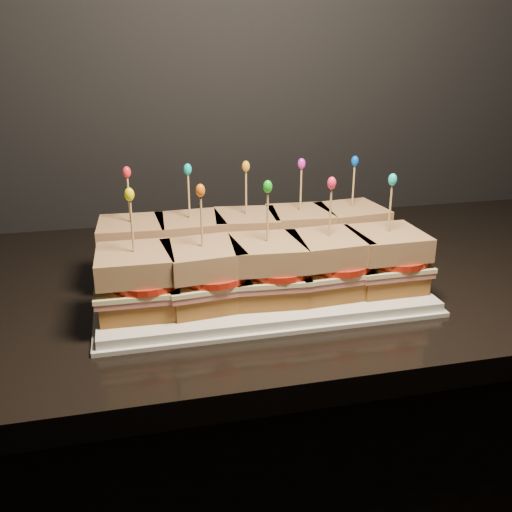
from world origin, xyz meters
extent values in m
cube|color=black|center=(0.00, 2.00, 1.35)|extent=(4.00, 0.04, 2.70)
cube|color=black|center=(-0.41, 1.69, 0.92)|extent=(2.31, 0.64, 0.04)
cube|color=silver|center=(-0.38, 1.62, 0.95)|extent=(0.46, 0.28, 0.02)
cube|color=silver|center=(-0.38, 1.62, 0.94)|extent=(0.47, 0.30, 0.01)
cube|color=#623111|center=(-0.56, 1.69, 0.97)|extent=(0.10, 0.10, 0.03)
cube|color=#B0605C|center=(-0.56, 1.69, 0.99)|extent=(0.11, 0.11, 0.01)
cube|color=beige|center=(-0.56, 1.69, 0.99)|extent=(0.11, 0.11, 0.01)
cylinder|color=red|center=(-0.54, 1.68, 1.00)|extent=(0.09, 0.09, 0.01)
cube|color=#632C0E|center=(-0.56, 1.69, 1.02)|extent=(0.10, 0.10, 0.03)
cylinder|color=tan|center=(-0.56, 1.69, 1.07)|extent=(0.00, 0.00, 0.09)
ellipsoid|color=red|center=(-0.56, 1.69, 1.11)|extent=(0.01, 0.01, 0.02)
cube|color=#623111|center=(-0.47, 1.69, 0.97)|extent=(0.10, 0.10, 0.03)
cube|color=#B0605C|center=(-0.47, 1.69, 0.99)|extent=(0.11, 0.11, 0.01)
cube|color=beige|center=(-0.47, 1.69, 0.99)|extent=(0.11, 0.11, 0.01)
cylinder|color=red|center=(-0.46, 1.68, 1.00)|extent=(0.09, 0.09, 0.01)
cube|color=#632C0E|center=(-0.47, 1.69, 1.02)|extent=(0.10, 0.10, 0.03)
cylinder|color=tan|center=(-0.47, 1.69, 1.07)|extent=(0.00, 0.00, 0.09)
ellipsoid|color=#04BCB4|center=(-0.47, 1.69, 1.11)|extent=(0.01, 0.01, 0.02)
cube|color=#623111|center=(-0.38, 1.69, 0.97)|extent=(0.11, 0.11, 0.03)
cube|color=#B0605C|center=(-0.38, 1.69, 0.99)|extent=(0.12, 0.11, 0.01)
cube|color=beige|center=(-0.38, 1.69, 0.99)|extent=(0.12, 0.11, 0.01)
cylinder|color=red|center=(-0.37, 1.68, 1.00)|extent=(0.09, 0.09, 0.01)
cube|color=#632C0E|center=(-0.38, 1.69, 1.02)|extent=(0.11, 0.11, 0.03)
cylinder|color=tan|center=(-0.38, 1.69, 1.07)|extent=(0.00, 0.00, 0.09)
ellipsoid|color=orange|center=(-0.38, 1.69, 1.11)|extent=(0.01, 0.01, 0.02)
cube|color=#623111|center=(-0.29, 1.69, 0.97)|extent=(0.10, 0.10, 0.03)
cube|color=#B0605C|center=(-0.29, 1.69, 0.99)|extent=(0.11, 0.11, 0.01)
cube|color=beige|center=(-0.29, 1.69, 0.99)|extent=(0.11, 0.11, 0.01)
cylinder|color=red|center=(-0.28, 1.68, 1.00)|extent=(0.09, 0.09, 0.01)
cube|color=#632C0E|center=(-0.29, 1.69, 1.02)|extent=(0.10, 0.10, 0.03)
cylinder|color=tan|center=(-0.29, 1.69, 1.07)|extent=(0.00, 0.00, 0.09)
ellipsoid|color=#D520BC|center=(-0.29, 1.69, 1.11)|extent=(0.01, 0.01, 0.02)
cube|color=#623111|center=(-0.21, 1.69, 0.97)|extent=(0.10, 0.10, 0.03)
cube|color=#B0605C|center=(-0.21, 1.69, 0.99)|extent=(0.11, 0.11, 0.01)
cube|color=beige|center=(-0.21, 1.69, 0.99)|extent=(0.12, 0.11, 0.01)
cylinder|color=red|center=(-0.19, 1.68, 1.00)|extent=(0.09, 0.09, 0.01)
cube|color=#632C0E|center=(-0.21, 1.69, 1.02)|extent=(0.11, 0.11, 0.03)
cylinder|color=tan|center=(-0.21, 1.69, 1.07)|extent=(0.00, 0.00, 0.09)
ellipsoid|color=blue|center=(-0.21, 1.69, 1.11)|extent=(0.01, 0.01, 0.02)
cube|color=#623111|center=(-0.56, 1.56, 0.97)|extent=(0.10, 0.10, 0.03)
cube|color=#B0605C|center=(-0.56, 1.56, 0.99)|extent=(0.11, 0.10, 0.01)
cube|color=beige|center=(-0.56, 1.56, 0.99)|extent=(0.11, 0.10, 0.01)
cylinder|color=red|center=(-0.54, 1.55, 1.00)|extent=(0.09, 0.09, 0.01)
cube|color=#632C0E|center=(-0.56, 1.56, 1.02)|extent=(0.10, 0.10, 0.03)
cylinder|color=tan|center=(-0.56, 1.56, 1.07)|extent=(0.00, 0.00, 0.09)
ellipsoid|color=#E6DC04|center=(-0.56, 1.56, 1.11)|extent=(0.01, 0.01, 0.02)
cube|color=#623111|center=(-0.47, 1.56, 0.97)|extent=(0.10, 0.10, 0.03)
cube|color=#B0605C|center=(-0.47, 1.56, 0.99)|extent=(0.11, 0.11, 0.01)
cube|color=beige|center=(-0.47, 1.56, 0.99)|extent=(0.12, 0.11, 0.01)
cylinder|color=red|center=(-0.46, 1.55, 1.00)|extent=(0.09, 0.09, 0.01)
cube|color=#632C0E|center=(-0.47, 1.56, 1.02)|extent=(0.11, 0.11, 0.03)
cylinder|color=tan|center=(-0.47, 1.56, 1.07)|extent=(0.00, 0.00, 0.09)
ellipsoid|color=orange|center=(-0.47, 1.56, 1.11)|extent=(0.01, 0.01, 0.02)
cube|color=#623111|center=(-0.38, 1.56, 0.97)|extent=(0.10, 0.10, 0.03)
cube|color=#B0605C|center=(-0.38, 1.56, 0.99)|extent=(0.11, 0.11, 0.01)
cube|color=beige|center=(-0.38, 1.56, 0.99)|extent=(0.11, 0.11, 0.01)
cylinder|color=red|center=(-0.37, 1.55, 1.00)|extent=(0.09, 0.09, 0.01)
cube|color=#632C0E|center=(-0.38, 1.56, 1.02)|extent=(0.10, 0.10, 0.03)
cylinder|color=tan|center=(-0.38, 1.56, 1.07)|extent=(0.00, 0.00, 0.09)
ellipsoid|color=#16B118|center=(-0.38, 1.56, 1.11)|extent=(0.01, 0.01, 0.02)
cube|color=#623111|center=(-0.29, 1.56, 0.97)|extent=(0.10, 0.10, 0.03)
cube|color=#B0605C|center=(-0.29, 1.56, 0.99)|extent=(0.11, 0.11, 0.01)
cube|color=beige|center=(-0.29, 1.56, 0.99)|extent=(0.11, 0.11, 0.01)
cylinder|color=red|center=(-0.28, 1.55, 1.00)|extent=(0.09, 0.09, 0.01)
cube|color=#632C0E|center=(-0.29, 1.56, 1.02)|extent=(0.10, 0.10, 0.03)
cylinder|color=tan|center=(-0.29, 1.56, 1.07)|extent=(0.00, 0.00, 0.09)
ellipsoid|color=#F22549|center=(-0.29, 1.56, 1.11)|extent=(0.01, 0.01, 0.02)
cube|color=#623111|center=(-0.21, 1.56, 0.97)|extent=(0.10, 0.10, 0.03)
cube|color=#B0605C|center=(-0.21, 1.56, 0.99)|extent=(0.11, 0.10, 0.01)
cube|color=beige|center=(-0.21, 1.56, 0.99)|extent=(0.11, 0.10, 0.01)
cylinder|color=red|center=(-0.19, 1.55, 1.00)|extent=(0.09, 0.09, 0.01)
cube|color=#632C0E|center=(-0.21, 1.56, 1.02)|extent=(0.10, 0.10, 0.03)
cylinder|color=tan|center=(-0.21, 1.56, 1.07)|extent=(0.00, 0.00, 0.09)
ellipsoid|color=#12C3B6|center=(-0.21, 1.56, 1.11)|extent=(0.01, 0.01, 0.02)
camera|label=1|loc=(-0.56, 0.86, 1.29)|focal=40.00mm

